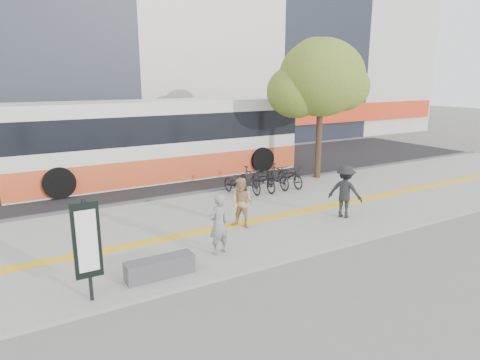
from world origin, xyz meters
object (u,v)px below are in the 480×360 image
bench (160,267)px  street_tree (319,80)px  bus (161,142)px  signboard (87,242)px  pedestrian_tan (242,203)px  seated_woman (219,224)px  pedestrian_dark (345,191)px

bench → street_tree: bearing=31.6°
bus → signboard: bearing=-117.6°
street_tree → pedestrian_tan: (-6.43, -4.11, -3.66)m
seated_woman → pedestrian_tan: (1.55, 1.42, -0.03)m
street_tree → bus: size_ratio=0.47×
bench → signboard: 1.94m
street_tree → pedestrian_dark: size_ratio=3.60×
bench → bus: 10.46m
bench → pedestrian_tan: bearing=29.6°
street_tree → bench: bearing=-148.4°
bench → signboard: signboard is taller
seated_woman → street_tree: bearing=-156.4°
seated_woman → pedestrian_dark: bearing=175.2°
pedestrian_tan → bus: bearing=144.2°
bench → street_tree: 12.23m
pedestrian_tan → street_tree: bearing=88.9°
signboard → seated_woman: signboard is taller
signboard → seated_woman: (3.40, 0.79, -0.48)m
signboard → street_tree: size_ratio=0.35×
seated_woman → pedestrian_dark: pedestrian_dark is taller
signboard → bus: bus is taller
street_tree → seated_woman: (-7.98, -5.53, -3.62)m
bus → pedestrian_dark: bus is taller
bench → seated_woman: 1.96m
signboard → pedestrian_dark: bearing=9.1°
bus → seated_woman: size_ratio=8.22×
bench → pedestrian_tan: pedestrian_tan is taller
seated_woman → bench: bearing=4.1°
seated_woman → signboard: bearing=2.0°
street_tree → seated_woman: bearing=-145.3°
pedestrian_tan → pedestrian_dark: size_ratio=0.89×
signboard → bus: (5.24, 10.01, 0.36)m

